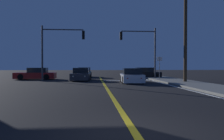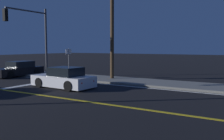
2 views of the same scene
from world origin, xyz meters
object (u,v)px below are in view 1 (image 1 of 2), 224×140
at_px(car_lead_oncoming_black, 143,73).
at_px(car_parked_curb_teal, 84,73).
at_px(traffic_signal_near_right, 142,45).
at_px(street_sign_corner, 159,65).
at_px(utility_pole_right, 185,25).
at_px(car_following_oncoming_charcoal, 81,75).
at_px(car_distant_tail_white, 132,76).
at_px(traffic_signal_far_left, 58,44).
at_px(car_far_approaching_red, 36,74).

distance_m(car_lead_oncoming_black, car_parked_curb_teal, 8.07).
distance_m(car_lead_oncoming_black, traffic_signal_near_right, 4.34).
xyz_separation_m(car_parked_curb_teal, traffic_signal_near_right, (6.85, -5.68, 3.38)).
bearing_deg(car_lead_oncoming_black, car_parked_curb_teal, 67.85).
xyz_separation_m(car_lead_oncoming_black, street_sign_corner, (0.55, -5.46, 1.11)).
bearing_deg(utility_pole_right, car_following_oncoming_charcoal, 152.83).
xyz_separation_m(car_following_oncoming_charcoal, street_sign_corner, (8.13, -1.62, 1.11)).
height_order(car_distant_tail_white, utility_pole_right, utility_pole_right).
xyz_separation_m(car_following_oncoming_charcoal, traffic_signal_far_left, (-2.41, -0.22, 3.31)).
bearing_deg(street_sign_corner, car_following_oncoming_charcoal, 168.70).
relative_size(car_following_oncoming_charcoal, car_parked_curb_teal, 1.03).
bearing_deg(street_sign_corner, car_lead_oncoming_black, 95.77).
bearing_deg(car_following_oncoming_charcoal, car_distant_tail_white, 142.55).
xyz_separation_m(car_following_oncoming_charcoal, car_lead_oncoming_black, (7.58, 3.83, -0.00)).
bearing_deg(car_following_oncoming_charcoal, traffic_signal_far_left, 8.01).
bearing_deg(car_following_oncoming_charcoal, car_lead_oncoming_black, -150.49).
xyz_separation_m(car_lead_oncoming_black, traffic_signal_far_left, (-9.99, -4.06, 3.31)).
bearing_deg(car_far_approaching_red, car_parked_curb_teal, -48.30).
bearing_deg(car_far_approaching_red, utility_pole_right, -115.34).
relative_size(car_distant_tail_white, car_parked_curb_teal, 0.99).
relative_size(car_parked_curb_teal, traffic_signal_near_right, 0.73).
bearing_deg(traffic_signal_far_left, car_parked_curb_teal, 70.53).
distance_m(car_parked_curb_teal, traffic_signal_far_left, 8.21).
height_order(utility_pole_right, street_sign_corner, utility_pole_right).
height_order(car_parked_curb_teal, car_far_approaching_red, same).
distance_m(car_following_oncoming_charcoal, car_lead_oncoming_black, 8.49).
height_order(traffic_signal_near_right, utility_pole_right, utility_pole_right).
relative_size(traffic_signal_near_right, utility_pole_right, 0.60).
bearing_deg(car_distant_tail_white, car_parked_curb_teal, 116.16).
relative_size(car_distant_tail_white, car_lead_oncoming_black, 0.92).
height_order(traffic_signal_near_right, traffic_signal_far_left, traffic_signal_near_right).
xyz_separation_m(car_lead_oncoming_black, utility_pole_right, (1.95, -8.72, 4.60)).
bearing_deg(street_sign_corner, traffic_signal_far_left, 172.43).
xyz_separation_m(car_far_approaching_red, street_sign_corner, (13.38, -3.70, 1.11)).
xyz_separation_m(car_distant_tail_white, car_far_approaching_red, (-10.05, 6.12, 0.00)).
bearing_deg(car_parked_curb_teal, traffic_signal_far_left, 70.40).
bearing_deg(traffic_signal_far_left, street_sign_corner, -7.57).
xyz_separation_m(traffic_signal_far_left, utility_pole_right, (11.94, -4.66, 1.29)).
height_order(traffic_signal_far_left, utility_pole_right, utility_pole_right).
height_order(car_distant_tail_white, car_parked_curb_teal, same).
xyz_separation_m(traffic_signal_near_right, street_sign_corner, (1.18, -2.80, -2.27)).
xyz_separation_m(car_following_oncoming_charcoal, car_distant_tail_white, (4.80, -4.04, -0.00)).
distance_m(car_distant_tail_white, traffic_signal_near_right, 6.58).
height_order(car_distant_tail_white, traffic_signal_far_left, traffic_signal_far_left).
relative_size(car_distant_tail_white, car_far_approaching_red, 0.93).
relative_size(car_far_approaching_red, traffic_signal_near_right, 0.77).
xyz_separation_m(car_following_oncoming_charcoal, car_parked_curb_teal, (0.09, 6.86, -0.00)).
xyz_separation_m(car_lead_oncoming_black, car_far_approaching_red, (-12.83, -1.76, -0.00)).
height_order(car_following_oncoming_charcoal, traffic_signal_far_left, traffic_signal_far_left).
height_order(car_lead_oncoming_black, utility_pole_right, utility_pole_right).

